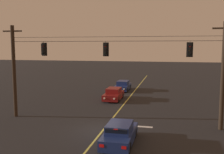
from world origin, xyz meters
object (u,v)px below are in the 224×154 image
at_px(car_waiting_near_lane, 120,134).
at_px(car_oncoming_lead, 114,94).
at_px(traffic_light_leftmost, 43,49).
at_px(car_oncoming_trailing, 123,86).
at_px(traffic_light_centre, 190,50).
at_px(traffic_light_left_inner, 105,49).

bearing_deg(car_waiting_near_lane, car_oncoming_lead, 103.81).
xyz_separation_m(traffic_light_leftmost, car_oncoming_trailing, (4.05, 15.79, -5.37)).
bearing_deg(traffic_light_centre, traffic_light_left_inner, 180.00).
bearing_deg(car_oncoming_lead, traffic_light_centre, -49.32).
xyz_separation_m(traffic_light_centre, car_oncoming_lead, (-7.83, 9.11, -5.37)).
bearing_deg(traffic_light_left_inner, traffic_light_centre, 0.00).
bearing_deg(traffic_light_left_inner, traffic_light_leftmost, 180.00).
xyz_separation_m(traffic_light_centre, car_waiting_near_lane, (-4.49, -4.49, -5.37)).
bearing_deg(traffic_light_centre, car_oncoming_trailing, 116.64).
bearing_deg(traffic_light_leftmost, car_oncoming_lead, 65.57).
bearing_deg(traffic_light_left_inner, car_oncoming_trailing, 94.99).
bearing_deg(car_waiting_near_lane, traffic_light_centre, 44.98).
bearing_deg(car_oncoming_lead, traffic_light_leftmost, -114.43).
distance_m(traffic_light_leftmost, traffic_light_centre, 11.97).
distance_m(traffic_light_leftmost, car_waiting_near_lane, 10.25).
relative_size(car_waiting_near_lane, car_oncoming_lead, 0.98).
height_order(car_waiting_near_lane, car_oncoming_lead, same).
height_order(traffic_light_leftmost, car_oncoming_trailing, traffic_light_leftmost).
distance_m(traffic_light_left_inner, car_oncoming_lead, 10.66).
distance_m(car_oncoming_lead, car_oncoming_trailing, 6.68).
bearing_deg(car_oncoming_trailing, car_oncoming_lead, -89.25).
distance_m(traffic_light_leftmost, car_oncoming_trailing, 17.17).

